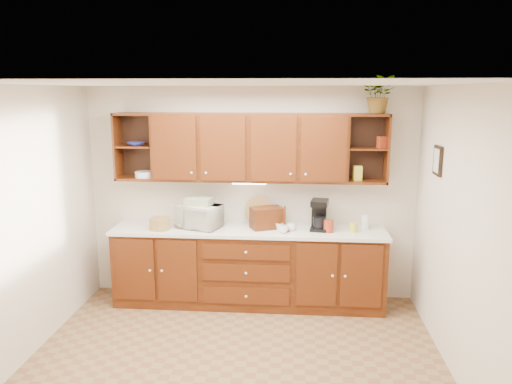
% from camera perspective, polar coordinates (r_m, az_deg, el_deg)
% --- Properties ---
extents(floor, '(4.00, 4.00, 0.00)m').
position_cam_1_polar(floor, '(4.97, -2.53, -19.28)').
color(floor, olive).
rests_on(floor, ground).
extents(ceiling, '(4.00, 4.00, 0.00)m').
position_cam_1_polar(ceiling, '(4.27, -2.84, 12.26)').
color(ceiling, white).
rests_on(ceiling, back_wall).
extents(back_wall, '(4.00, 0.00, 4.00)m').
position_cam_1_polar(back_wall, '(6.14, -0.59, -0.19)').
color(back_wall, beige).
rests_on(back_wall, floor).
extents(left_wall, '(0.00, 3.50, 3.50)m').
position_cam_1_polar(left_wall, '(5.10, -25.61, -3.76)').
color(left_wall, beige).
rests_on(left_wall, floor).
extents(right_wall, '(0.00, 3.50, 3.50)m').
position_cam_1_polar(right_wall, '(4.64, 22.71, -4.94)').
color(right_wall, beige).
rests_on(right_wall, floor).
extents(base_cabinets, '(3.20, 0.60, 0.90)m').
position_cam_1_polar(base_cabinets, '(6.08, -0.84, -8.63)').
color(base_cabinets, '#371406').
rests_on(base_cabinets, floor).
extents(countertop, '(3.24, 0.64, 0.04)m').
position_cam_1_polar(countertop, '(5.93, -0.86, -4.39)').
color(countertop, white).
rests_on(countertop, base_cabinets).
extents(upper_cabinets, '(3.20, 0.33, 0.80)m').
position_cam_1_polar(upper_cabinets, '(5.89, -0.65, 5.15)').
color(upper_cabinets, '#371406').
rests_on(upper_cabinets, back_wall).
extents(undercabinet_light, '(0.40, 0.05, 0.02)m').
position_cam_1_polar(undercabinet_light, '(5.90, -0.79, 1.01)').
color(undercabinet_light, white).
rests_on(undercabinet_light, upper_cabinets).
extents(framed_picture, '(0.03, 0.24, 0.30)m').
position_cam_1_polar(framed_picture, '(5.37, 20.06, 3.39)').
color(framed_picture, black).
rests_on(framed_picture, right_wall).
extents(wicker_basket, '(0.31, 0.31, 0.14)m').
position_cam_1_polar(wicker_basket, '(5.98, -10.92, -3.59)').
color(wicker_basket, olive).
rests_on(wicker_basket, countertop).
extents(microwave, '(0.58, 0.48, 0.27)m').
position_cam_1_polar(microwave, '(5.98, -6.52, -2.78)').
color(microwave, silver).
rests_on(microwave, countertop).
extents(towel_stack, '(0.34, 0.27, 0.09)m').
position_cam_1_polar(towel_stack, '(5.93, -6.56, -1.07)').
color(towel_stack, '#DDCF68').
rests_on(towel_stack, microwave).
extents(wine_bottle, '(0.08, 0.08, 0.31)m').
position_cam_1_polar(wine_bottle, '(6.09, -6.33, -2.31)').
color(wine_bottle, black).
rests_on(wine_bottle, countertop).
extents(woven_tray, '(0.36, 0.13, 0.35)m').
position_cam_1_polar(woven_tray, '(6.10, 0.39, -3.65)').
color(woven_tray, olive).
rests_on(woven_tray, countertop).
extents(bread_box, '(0.42, 0.35, 0.25)m').
position_cam_1_polar(bread_box, '(5.91, 1.21, -2.97)').
color(bread_box, '#371406').
rests_on(bread_box, countertop).
extents(mug_tree, '(0.28, 0.27, 0.30)m').
position_cam_1_polar(mug_tree, '(5.82, 3.28, -4.04)').
color(mug_tree, '#371406').
rests_on(mug_tree, countertop).
extents(canister_red, '(0.15, 0.15, 0.14)m').
position_cam_1_polar(canister_red, '(5.82, 8.29, -3.88)').
color(canister_red, maroon).
rests_on(canister_red, countertop).
extents(canister_white, '(0.11, 0.11, 0.17)m').
position_cam_1_polar(canister_white, '(6.02, 12.35, -3.37)').
color(canister_white, white).
rests_on(canister_white, countertop).
extents(canister_yellow, '(0.12, 0.12, 0.11)m').
position_cam_1_polar(canister_yellow, '(5.88, 11.09, -4.01)').
color(canister_yellow, gold).
rests_on(canister_yellow, countertop).
extents(coffee_maker, '(0.23, 0.28, 0.36)m').
position_cam_1_polar(coffee_maker, '(5.90, 7.25, -2.63)').
color(coffee_maker, black).
rests_on(coffee_maker, countertop).
extents(bowl_stack, '(0.24, 0.24, 0.05)m').
position_cam_1_polar(bowl_stack, '(6.13, -13.54, 5.37)').
color(bowl_stack, navy).
rests_on(bowl_stack, upper_cabinets).
extents(plate_stack, '(0.24, 0.24, 0.07)m').
position_cam_1_polar(plate_stack, '(6.16, -12.59, 1.99)').
color(plate_stack, white).
rests_on(plate_stack, upper_cabinets).
extents(pantry_box_yellow, '(0.11, 0.09, 0.17)m').
position_cam_1_polar(pantry_box_yellow, '(5.90, 11.53, 2.13)').
color(pantry_box_yellow, gold).
rests_on(pantry_box_yellow, upper_cabinets).
extents(pantry_box_red, '(0.11, 0.10, 0.13)m').
position_cam_1_polar(pantry_box_red, '(5.89, 14.16, 5.53)').
color(pantry_box_red, maroon).
rests_on(pantry_box_red, upper_cabinets).
extents(potted_plant, '(0.43, 0.39, 0.42)m').
position_cam_1_polar(potted_plant, '(5.86, 13.93, 10.75)').
color(potted_plant, '#999999').
rests_on(potted_plant, upper_cabinets).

